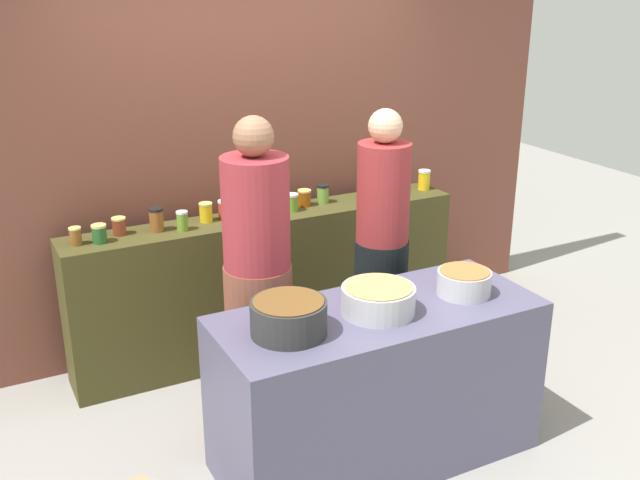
# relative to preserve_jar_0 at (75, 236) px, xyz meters

# --- Properties ---
(ground) EXTENTS (12.00, 12.00, 0.00)m
(ground) POSITION_rel_preserve_jar_0_xyz_m (1.23, -1.10, -1.04)
(ground) COLOR gray
(storefront_wall) EXTENTS (4.80, 0.12, 3.00)m
(storefront_wall) POSITION_rel_preserve_jar_0_xyz_m (1.23, 0.35, 0.46)
(storefront_wall) COLOR brown
(storefront_wall) RESTS_ON ground
(display_shelf) EXTENTS (2.70, 0.36, 0.98)m
(display_shelf) POSITION_rel_preserve_jar_0_xyz_m (1.23, 0.00, -0.55)
(display_shelf) COLOR #403C1B
(display_shelf) RESTS_ON ground
(prep_table) EXTENTS (1.70, 0.70, 0.88)m
(prep_table) POSITION_rel_preserve_jar_0_xyz_m (1.23, -1.40, -0.60)
(prep_table) COLOR #524F6A
(prep_table) RESTS_ON ground
(preserve_jar_0) EXTENTS (0.07, 0.07, 0.11)m
(preserve_jar_0) POSITION_rel_preserve_jar_0_xyz_m (0.00, 0.00, 0.00)
(preserve_jar_0) COLOR brown
(preserve_jar_0) RESTS_ON display_shelf
(preserve_jar_1) EXTENTS (0.09, 0.09, 0.11)m
(preserve_jar_1) POSITION_rel_preserve_jar_0_xyz_m (0.13, -0.03, 0.00)
(preserve_jar_1) COLOR #245828
(preserve_jar_1) RESTS_ON display_shelf
(preserve_jar_2) EXTENTS (0.09, 0.09, 0.11)m
(preserve_jar_2) POSITION_rel_preserve_jar_0_xyz_m (0.27, 0.06, 0.00)
(preserve_jar_2) COLOR maroon
(preserve_jar_2) RESTS_ON display_shelf
(preserve_jar_3) EXTENTS (0.09, 0.09, 0.15)m
(preserve_jar_3) POSITION_rel_preserve_jar_0_xyz_m (0.49, 0.02, 0.02)
(preserve_jar_3) COLOR brown
(preserve_jar_3) RESTS_ON display_shelf
(preserve_jar_4) EXTENTS (0.07, 0.07, 0.12)m
(preserve_jar_4) POSITION_rel_preserve_jar_0_xyz_m (0.64, -0.04, 0.01)
(preserve_jar_4) COLOR olive
(preserve_jar_4) RESTS_ON display_shelf
(preserve_jar_5) EXTENTS (0.09, 0.09, 0.12)m
(preserve_jar_5) POSITION_rel_preserve_jar_0_xyz_m (0.82, 0.05, 0.01)
(preserve_jar_5) COLOR gold
(preserve_jar_5) RESTS_ON display_shelf
(preserve_jar_6) EXTENTS (0.08, 0.08, 0.12)m
(preserve_jar_6) POSITION_rel_preserve_jar_0_xyz_m (0.95, 0.05, 0.01)
(preserve_jar_6) COLOR #AC3921
(preserve_jar_6) RESTS_ON display_shelf
(preserve_jar_7) EXTENTS (0.09, 0.09, 0.14)m
(preserve_jar_7) POSITION_rel_preserve_jar_0_xyz_m (1.10, 0.04, 0.02)
(preserve_jar_7) COLOR #DC5C07
(preserve_jar_7) RESTS_ON display_shelf
(preserve_jar_8) EXTENTS (0.07, 0.07, 0.15)m
(preserve_jar_8) POSITION_rel_preserve_jar_0_xyz_m (1.20, 0.06, 0.02)
(preserve_jar_8) COLOR #88470A
(preserve_jar_8) RESTS_ON display_shelf
(preserve_jar_9) EXTENTS (0.09, 0.09, 0.12)m
(preserve_jar_9) POSITION_rel_preserve_jar_0_xyz_m (1.40, -0.00, 0.01)
(preserve_jar_9) COLOR #5C8D29
(preserve_jar_9) RESTS_ON display_shelf
(preserve_jar_10) EXTENTS (0.09, 0.09, 0.11)m
(preserve_jar_10) POSITION_rel_preserve_jar_0_xyz_m (1.53, 0.06, 0.00)
(preserve_jar_10) COLOR #8E420C
(preserve_jar_10) RESTS_ON display_shelf
(preserve_jar_11) EXTENTS (0.09, 0.09, 0.13)m
(preserve_jar_11) POSITION_rel_preserve_jar_0_xyz_m (1.67, 0.06, 0.01)
(preserve_jar_11) COLOR olive
(preserve_jar_11) RESTS_ON display_shelf
(preserve_jar_12) EXTENTS (0.07, 0.07, 0.14)m
(preserve_jar_12) POSITION_rel_preserve_jar_0_xyz_m (2.00, -0.00, 0.01)
(preserve_jar_12) COLOR #284B1F
(preserve_jar_12) RESTS_ON display_shelf
(preserve_jar_13) EXTENTS (0.08, 0.08, 0.11)m
(preserve_jar_13) POSITION_rel_preserve_jar_0_xyz_m (2.17, -0.06, 0.00)
(preserve_jar_13) COLOR #3C5230
(preserve_jar_13) RESTS_ON display_shelf
(preserve_jar_14) EXTENTS (0.07, 0.07, 0.10)m
(preserve_jar_14) POSITION_rel_preserve_jar_0_xyz_m (2.31, 0.07, -0.00)
(preserve_jar_14) COLOR #DB5E1B
(preserve_jar_14) RESTS_ON display_shelf
(preserve_jar_15) EXTENTS (0.09, 0.09, 0.14)m
(preserve_jar_15) POSITION_rel_preserve_jar_0_xyz_m (2.48, 0.02, 0.02)
(preserve_jar_15) COLOR gold
(preserve_jar_15) RESTS_ON display_shelf
(cooking_pot_left) EXTENTS (0.37, 0.37, 0.17)m
(cooking_pot_left) POSITION_rel_preserve_jar_0_xyz_m (0.71, -1.42, -0.07)
(cooking_pot_left) COLOR #2D2D2D
(cooking_pot_left) RESTS_ON prep_table
(cooking_pot_center) EXTENTS (0.37, 0.37, 0.15)m
(cooking_pot_center) POSITION_rel_preserve_jar_0_xyz_m (1.21, -1.42, -0.08)
(cooking_pot_center) COLOR #B7B7BC
(cooking_pot_center) RESTS_ON prep_table
(cooking_pot_right) EXTENTS (0.29, 0.29, 0.13)m
(cooking_pot_right) POSITION_rel_preserve_jar_0_xyz_m (1.73, -1.44, -0.09)
(cooking_pot_right) COLOR #B7B7BC
(cooking_pot_right) RESTS_ON prep_table
(cook_with_tongs) EXTENTS (0.38, 0.38, 1.82)m
(cook_with_tongs) POSITION_rel_preserve_jar_0_xyz_m (0.81, -0.82, -0.21)
(cook_with_tongs) COLOR brown
(cook_with_tongs) RESTS_ON ground
(cook_in_cap) EXTENTS (0.33, 0.33, 1.77)m
(cook_in_cap) POSITION_rel_preserve_jar_0_xyz_m (1.65, -0.75, -0.23)
(cook_in_cap) COLOR black
(cook_in_cap) RESTS_ON ground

